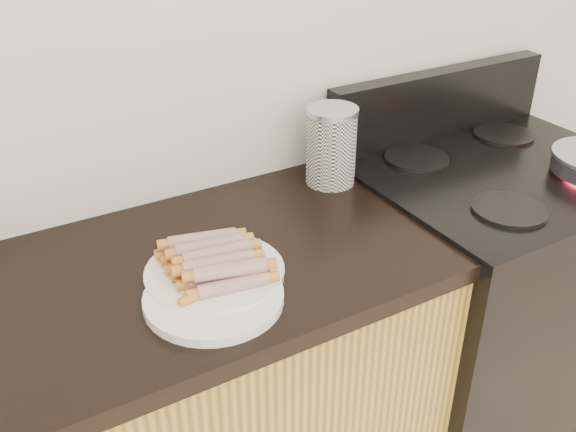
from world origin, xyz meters
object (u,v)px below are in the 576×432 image
stove (481,303)px  side_plate (214,297)px  main_plate (215,275)px  canister (331,146)px

stove → side_plate: 1.04m
main_plate → side_plate: 0.08m
stove → side_plate: side_plate is taller
main_plate → canister: bearing=29.3°
main_plate → canister: 0.52m
stove → canister: 0.73m
stove → canister: canister is taller
stove → canister: size_ratio=4.45×
main_plate → side_plate: (-0.03, -0.07, 0.00)m
main_plate → stove: bearing=3.6°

